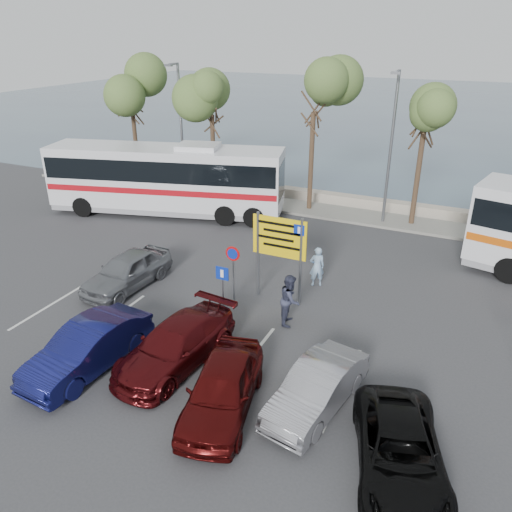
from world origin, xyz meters
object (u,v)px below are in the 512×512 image
at_px(car_silver_b, 317,388).
at_px(pedestrian_near, 317,267).
at_px(suv_black, 400,451).
at_px(coach_bus_left, 166,182).
at_px(car_blue, 88,348).
at_px(street_lamp_right, 391,142).
at_px(car_red, 222,388).
at_px(pedestrian_far, 290,300).
at_px(direction_sign, 279,244).
at_px(car_silver_a, 127,271).
at_px(street_lamp_left, 180,124).
at_px(car_maroon, 176,345).

relative_size(car_silver_b, pedestrian_near, 2.33).
height_order(suv_black, car_silver_b, car_silver_b).
bearing_deg(coach_bus_left, car_blue, -65.62).
distance_m(street_lamp_right, car_blue, 18.38).
height_order(coach_bus_left, car_blue, coach_bus_left).
distance_m(car_red, pedestrian_near, 8.41).
relative_size(street_lamp_right, pedestrian_far, 4.11).
bearing_deg(coach_bus_left, car_red, -50.79).
xyz_separation_m(direction_sign, car_silver_a, (-6.17, -1.70, -1.68)).
xyz_separation_m(coach_bus_left, pedestrian_far, (10.93, -8.20, -0.97)).
height_order(car_silver_a, car_red, car_red).
bearing_deg(street_lamp_left, car_maroon, -58.36).
height_order(car_silver_a, car_maroon, car_silver_a).
height_order(street_lamp_left, pedestrian_near, street_lamp_left).
xyz_separation_m(coach_bus_left, car_blue, (6.10, -13.45, -1.19)).
height_order(street_lamp_right, pedestrian_near, street_lamp_right).
distance_m(coach_bus_left, suv_black, 20.84).
bearing_deg(coach_bus_left, pedestrian_far, -36.89).
relative_size(car_silver_b, pedestrian_far, 2.10).
height_order(direction_sign, pedestrian_far, direction_sign).
distance_m(coach_bus_left, pedestrian_near, 11.98).
xyz_separation_m(coach_bus_left, car_silver_b, (13.30, -12.14, -1.27)).
distance_m(suv_black, pedestrian_near, 9.86).
relative_size(coach_bus_left, car_maroon, 2.82).
distance_m(direction_sign, car_maroon, 5.75).
bearing_deg(car_silver_a, suv_black, -18.81).
relative_size(street_lamp_right, car_maroon, 1.65).
relative_size(direction_sign, suv_black, 0.81).
relative_size(car_silver_a, car_maroon, 0.90).
distance_m(car_silver_a, car_maroon, 6.01).
xyz_separation_m(car_red, pedestrian_near, (-0.04, 8.40, 0.13)).
distance_m(street_lamp_right, suv_black, 17.93).
xyz_separation_m(coach_bus_left, car_red, (10.90, -13.35, -1.19)).
height_order(direction_sign, car_maroon, direction_sign).
height_order(coach_bus_left, pedestrian_far, coach_bus_left).
bearing_deg(car_silver_b, direction_sign, 132.81).
bearing_deg(suv_black, car_blue, 162.86).
bearing_deg(car_maroon, coach_bus_left, 131.27).
xyz_separation_m(coach_bus_left, car_silver_a, (3.70, -8.45, -1.19)).
distance_m(car_maroon, pedestrian_far, 4.57).
height_order(direction_sign, car_red, direction_sign).
bearing_deg(car_silver_a, street_lamp_left, 115.44).
bearing_deg(car_silver_b, car_maroon, -170.60).
bearing_deg(car_silver_b, car_red, -142.88).
distance_m(car_red, suv_black, 4.97).
bearing_deg(street_lamp_right, suv_black, -76.77).
distance_m(car_silver_a, pedestrian_near, 7.97).
relative_size(coach_bus_left, car_blue, 2.99).
height_order(street_lamp_left, direction_sign, street_lamp_left).
bearing_deg(car_maroon, pedestrian_far, 63.87).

